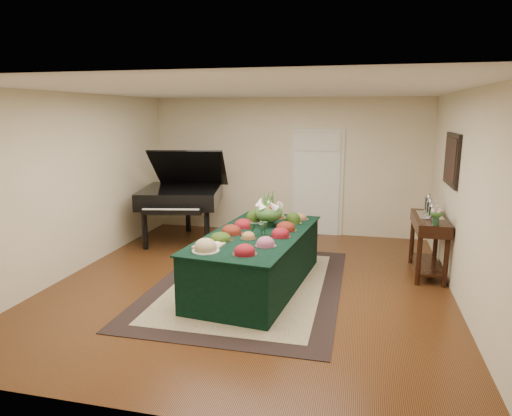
% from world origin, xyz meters
% --- Properties ---
extents(ground, '(6.00, 6.00, 0.00)m').
position_xyz_m(ground, '(0.00, 0.00, 0.00)').
color(ground, black).
rests_on(ground, ground).
extents(area_rug, '(2.58, 3.61, 0.01)m').
position_xyz_m(area_rug, '(-0.02, -0.07, 0.01)').
color(area_rug, black).
rests_on(area_rug, ground).
extents(kitchen_doorway, '(1.05, 0.07, 2.10)m').
position_xyz_m(kitchen_doorway, '(0.60, 2.97, 1.02)').
color(kitchen_doorway, silver).
rests_on(kitchen_doorway, ground).
extents(buffet_table, '(1.51, 2.73, 0.78)m').
position_xyz_m(buffet_table, '(0.10, -0.08, 0.39)').
color(buffet_table, black).
rests_on(buffet_table, ground).
extents(food_platters, '(1.18, 2.33, 0.14)m').
position_xyz_m(food_platters, '(0.08, -0.04, 0.83)').
color(food_platters, silver).
rests_on(food_platters, buffet_table).
extents(cutting_board, '(0.36, 0.36, 0.10)m').
position_xyz_m(cutting_board, '(-0.34, -0.81, 0.81)').
color(cutting_board, tan).
rests_on(cutting_board, buffet_table).
extents(green_goblets, '(0.22, 0.19, 0.18)m').
position_xyz_m(green_goblets, '(0.17, -0.19, 0.87)').
color(green_goblets, '#15351E').
rests_on(green_goblets, buffet_table).
extents(floral_centerpiece, '(0.43, 0.43, 0.43)m').
position_xyz_m(floral_centerpiece, '(0.18, 0.36, 1.03)').
color(floral_centerpiece, '#15351E').
rests_on(floral_centerpiece, buffet_table).
extents(grand_piano, '(1.75, 1.95, 1.76)m').
position_xyz_m(grand_piano, '(-1.82, 1.90, 0.88)').
color(grand_piano, black).
rests_on(grand_piano, ground).
extents(wicker_basket, '(0.39, 0.39, 0.25)m').
position_xyz_m(wicker_basket, '(-0.77, 1.52, 0.12)').
color(wicker_basket, olive).
rests_on(wicker_basket, ground).
extents(mahogany_sideboard, '(0.45, 1.18, 0.89)m').
position_xyz_m(mahogany_sideboard, '(2.50, 1.00, 0.69)').
color(mahogany_sideboard, black).
rests_on(mahogany_sideboard, ground).
extents(tea_service, '(0.34, 0.74, 0.30)m').
position_xyz_m(tea_service, '(2.50, 1.04, 1.01)').
color(tea_service, silver).
rests_on(tea_service, mahogany_sideboard).
extents(pink_bouquet, '(0.19, 0.19, 0.24)m').
position_xyz_m(pink_bouquet, '(2.50, 0.47, 1.05)').
color(pink_bouquet, '#15351E').
rests_on(pink_bouquet, mahogany_sideboard).
extents(wall_painting, '(0.05, 0.95, 0.75)m').
position_xyz_m(wall_painting, '(2.72, 1.00, 1.75)').
color(wall_painting, black).
rests_on(wall_painting, ground).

